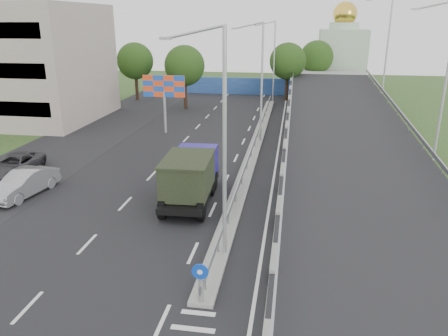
% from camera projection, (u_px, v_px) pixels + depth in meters
% --- Properties ---
extents(road_surface, '(26.00, 90.00, 0.04)m').
position_uv_depth(road_surface, '(211.00, 161.00, 33.84)').
color(road_surface, black).
rests_on(road_surface, ground).
extents(parking_strip, '(8.00, 90.00, 0.05)m').
position_uv_depth(parking_strip, '(56.00, 153.00, 35.81)').
color(parking_strip, black).
rests_on(parking_strip, ground).
extents(median, '(1.00, 44.00, 0.20)m').
position_uv_depth(median, '(255.00, 147.00, 37.09)').
color(median, gray).
rests_on(median, ground).
extents(overpass_ramp, '(10.00, 50.00, 3.50)m').
position_uv_depth(overpass_ramp, '(347.00, 132.00, 35.42)').
color(overpass_ramp, gray).
rests_on(overpass_ramp, ground).
extents(median_guardrail, '(0.09, 44.00, 0.71)m').
position_uv_depth(median_guardrail, '(255.00, 140.00, 36.88)').
color(median_guardrail, gray).
rests_on(median_guardrail, median).
extents(sign_bollard, '(0.64, 0.23, 1.67)m').
position_uv_depth(sign_bollard, '(201.00, 283.00, 16.40)').
color(sign_bollard, black).
rests_on(sign_bollard, median).
extents(lamp_post_near, '(2.74, 0.18, 10.08)m').
position_uv_depth(lamp_post_near, '(220.00, 135.00, 18.42)').
color(lamp_post_near, '#B2B5B7').
rests_on(lamp_post_near, median).
extents(lamp_post_mid, '(2.74, 0.18, 10.08)m').
position_uv_depth(lamp_post_mid, '(260.00, 77.00, 37.10)').
color(lamp_post_mid, '#B2B5B7').
rests_on(lamp_post_mid, median).
extents(lamp_post_far, '(2.74, 0.18, 10.08)m').
position_uv_depth(lamp_post_far, '(273.00, 57.00, 55.78)').
color(lamp_post_far, '#B2B5B7').
rests_on(lamp_post_far, median).
extents(blue_wall, '(30.00, 0.50, 2.40)m').
position_uv_depth(blue_wall, '(246.00, 86.00, 63.50)').
color(blue_wall, navy).
rests_on(blue_wall, ground).
extents(church, '(7.00, 7.00, 13.80)m').
position_uv_depth(church, '(342.00, 54.00, 67.53)').
color(church, '#B2CCAD').
rests_on(church, ground).
extents(billboard, '(4.00, 0.24, 5.50)m').
position_uv_depth(billboard, '(164.00, 90.00, 40.87)').
color(billboard, '#B2B5B7').
rests_on(billboard, ground).
extents(tree_left_mid, '(4.80, 4.80, 7.60)m').
position_uv_depth(tree_left_mid, '(185.00, 66.00, 51.91)').
color(tree_left_mid, black).
rests_on(tree_left_mid, ground).
extents(tree_median_far, '(4.80, 4.80, 7.60)m').
position_uv_depth(tree_median_far, '(288.00, 61.00, 57.57)').
color(tree_median_far, black).
rests_on(tree_median_far, ground).
extents(tree_left_far, '(4.80, 4.80, 7.60)m').
position_uv_depth(tree_left_far, '(135.00, 61.00, 57.80)').
color(tree_left_far, black).
rests_on(tree_left_far, ground).
extents(tree_ramp_far, '(4.80, 4.80, 7.60)m').
position_uv_depth(tree_ramp_far, '(317.00, 57.00, 63.50)').
color(tree_ramp_far, black).
rests_on(tree_ramp_far, ground).
extents(dump_truck, '(2.83, 6.90, 3.00)m').
position_uv_depth(dump_truck, '(191.00, 175.00, 25.93)').
color(dump_truck, black).
rests_on(dump_truck, ground).
extents(parked_car_b, '(2.47, 5.05, 1.59)m').
position_uv_depth(parked_car_b, '(24.00, 183.00, 27.01)').
color(parked_car_b, '#939398').
rests_on(parked_car_b, ground).
extents(parked_car_c, '(2.57, 5.16, 1.41)m').
position_uv_depth(parked_car_c, '(15.00, 165.00, 30.77)').
color(parked_car_c, '#38363C').
rests_on(parked_car_c, ground).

